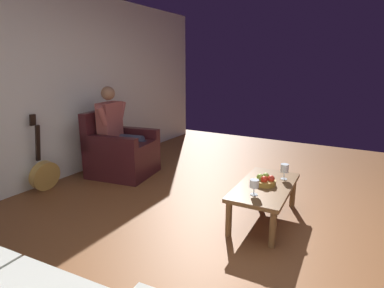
{
  "coord_description": "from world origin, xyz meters",
  "views": [
    {
      "loc": [
        2.85,
        0.76,
        1.56
      ],
      "look_at": [
        -0.26,
        -1.02,
        0.65
      ],
      "focal_mm": 29.17,
      "sensor_mm": 36.0,
      "label": 1
    }
  ],
  "objects_px": {
    "person_seated": "(118,129)",
    "coffee_table": "(265,190)",
    "wine_glass_near": "(254,185)",
    "wine_glass_far": "(285,169)",
    "armchair": "(121,153)",
    "fruit_bowl": "(265,181)",
    "guitar": "(44,173)"
  },
  "relations": [
    {
      "from": "person_seated",
      "to": "coffee_table",
      "type": "relative_size",
      "value": 1.21
    },
    {
      "from": "armchair",
      "to": "person_seated",
      "type": "height_order",
      "value": "person_seated"
    },
    {
      "from": "coffee_table",
      "to": "wine_glass_far",
      "type": "bearing_deg",
      "value": 154.48
    },
    {
      "from": "guitar",
      "to": "wine_glass_far",
      "type": "distance_m",
      "value": 2.93
    },
    {
      "from": "wine_glass_near",
      "to": "fruit_bowl",
      "type": "bearing_deg",
      "value": 177.66
    },
    {
      "from": "armchair",
      "to": "guitar",
      "type": "relative_size",
      "value": 0.97
    },
    {
      "from": "wine_glass_near",
      "to": "wine_glass_far",
      "type": "distance_m",
      "value": 0.57
    },
    {
      "from": "guitar",
      "to": "wine_glass_far",
      "type": "relative_size",
      "value": 5.83
    },
    {
      "from": "wine_glass_near",
      "to": "wine_glass_far",
      "type": "height_order",
      "value": "wine_glass_far"
    },
    {
      "from": "coffee_table",
      "to": "wine_glass_near",
      "type": "bearing_deg",
      "value": -3.5
    },
    {
      "from": "wine_glass_near",
      "to": "armchair",
      "type": "bearing_deg",
      "value": -105.61
    },
    {
      "from": "armchair",
      "to": "wine_glass_near",
      "type": "height_order",
      "value": "armchair"
    },
    {
      "from": "wine_glass_near",
      "to": "fruit_bowl",
      "type": "relative_size",
      "value": 0.68
    },
    {
      "from": "guitar",
      "to": "wine_glass_far",
      "type": "xyz_separation_m",
      "value": [
        -0.87,
        2.79,
        0.27
      ]
    },
    {
      "from": "armchair",
      "to": "wine_glass_far",
      "type": "xyz_separation_m",
      "value": [
        0.07,
        2.36,
        0.18
      ]
    },
    {
      "from": "coffee_table",
      "to": "guitar",
      "type": "distance_m",
      "value": 2.74
    },
    {
      "from": "coffee_table",
      "to": "fruit_bowl",
      "type": "height_order",
      "value": "fruit_bowl"
    },
    {
      "from": "person_seated",
      "to": "fruit_bowl",
      "type": "height_order",
      "value": "person_seated"
    },
    {
      "from": "coffee_table",
      "to": "fruit_bowl",
      "type": "distance_m",
      "value": 0.1
    },
    {
      "from": "fruit_bowl",
      "to": "wine_glass_far",
      "type": "bearing_deg",
      "value": 152.59
    },
    {
      "from": "wine_glass_near",
      "to": "fruit_bowl",
      "type": "xyz_separation_m",
      "value": [
        -0.3,
        0.01,
        -0.06
      ]
    },
    {
      "from": "armchair",
      "to": "fruit_bowl",
      "type": "height_order",
      "value": "armchair"
    },
    {
      "from": "coffee_table",
      "to": "guitar",
      "type": "relative_size",
      "value": 1.07
    },
    {
      "from": "armchair",
      "to": "guitar",
      "type": "bearing_deg",
      "value": -34.28
    },
    {
      "from": "armchair",
      "to": "fruit_bowl",
      "type": "xyz_separation_m",
      "value": [
        0.32,
        2.23,
        0.1
      ]
    },
    {
      "from": "wine_glass_far",
      "to": "fruit_bowl",
      "type": "xyz_separation_m",
      "value": [
        0.25,
        -0.13,
        -0.07
      ]
    },
    {
      "from": "guitar",
      "to": "coffee_table",
      "type": "bearing_deg",
      "value": 102.92
    },
    {
      "from": "coffee_table",
      "to": "wine_glass_far",
      "type": "relative_size",
      "value": 6.25
    },
    {
      "from": "person_seated",
      "to": "wine_glass_near",
      "type": "relative_size",
      "value": 8.51
    },
    {
      "from": "person_seated",
      "to": "coffee_table",
      "type": "distance_m",
      "value": 2.31
    },
    {
      "from": "person_seated",
      "to": "guitar",
      "type": "xyz_separation_m",
      "value": [
        0.93,
        -0.41,
        -0.45
      ]
    },
    {
      "from": "person_seated",
      "to": "wine_glass_far",
      "type": "bearing_deg",
      "value": 78.94
    }
  ]
}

